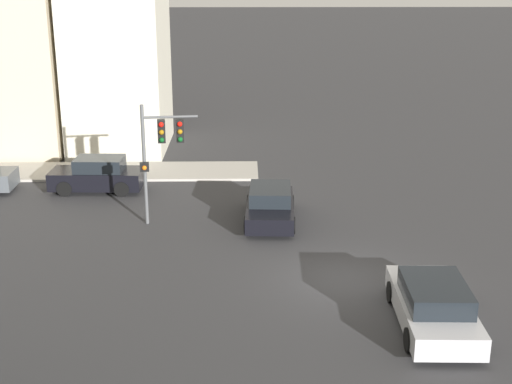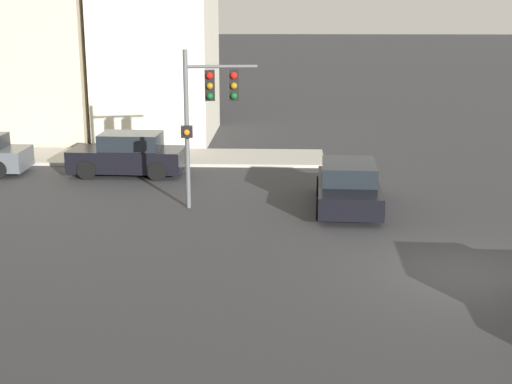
# 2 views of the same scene
# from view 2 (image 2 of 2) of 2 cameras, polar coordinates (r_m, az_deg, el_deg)

# --- Properties ---
(ground_plane) EXTENTS (300.00, 300.00, 0.00)m
(ground_plane) POSITION_cam_2_polar(r_m,az_deg,el_deg) (17.39, 16.45, -6.30)
(ground_plane) COLOR #333335
(traffic_signal) EXTENTS (0.73, 2.29, 4.82)m
(traffic_signal) POSITION_cam_2_polar(r_m,az_deg,el_deg) (21.44, -3.77, 7.30)
(traffic_signal) COLOR #515456
(traffic_signal) RESTS_ON ground_plane
(crossing_car_1) EXTENTS (4.40, 2.12, 1.39)m
(crossing_car_1) POSITION_cam_2_polar(r_m,az_deg,el_deg) (22.11, 7.41, 0.43)
(crossing_car_1) COLOR black
(crossing_car_1) RESTS_ON ground_plane
(parked_car_0) EXTENTS (1.94, 4.19, 1.57)m
(parked_car_0) POSITION_cam_2_polar(r_m,az_deg,el_deg) (26.61, -10.20, 2.91)
(parked_car_0) COLOR black
(parked_car_0) RESTS_ON ground_plane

